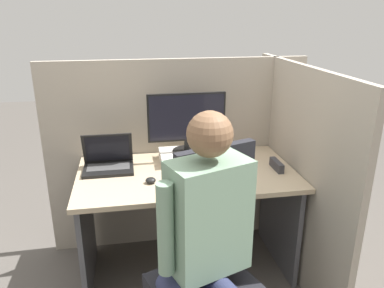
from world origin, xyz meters
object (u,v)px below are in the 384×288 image
paper_box (187,156)px  coffee_mug (240,152)px  stapler (277,165)px  person (206,242)px  carrot_toy (188,183)px  laptop (108,163)px  monitor (187,121)px  office_chair (210,259)px

paper_box → coffee_mug: bearing=-4.9°
stapler → coffee_mug: (-0.18, 0.21, 0.02)m
paper_box → person: size_ratio=0.27×
stapler → carrot_toy: bearing=-167.1°
person → coffee_mug: size_ratio=13.45×
carrot_toy → person: 0.62m
laptop → coffee_mug: 0.88m
paper_box → carrot_toy: 0.38m
paper_box → carrot_toy: paper_box is taller
paper_box → stapler: (0.54, -0.24, -0.01)m
paper_box → monitor: monitor is taller
person → monitor: bearing=85.4°
paper_box → laptop: size_ratio=1.15×
laptop → carrot_toy: bearing=-35.3°
coffee_mug → carrot_toy: bearing=-140.6°
stapler → office_chair: bearing=-133.5°
paper_box → monitor: (-0.00, 0.00, 0.25)m
person → laptop: bearing=114.8°
monitor → coffee_mug: (0.36, -0.03, -0.23)m
stapler → office_chair: 0.85m
paper_box → person: 1.00m
monitor → laptop: size_ratio=1.63×
person → coffee_mug: (0.44, 0.96, 0.02)m
monitor → laptop: bearing=-173.9°
person → office_chair: bearing=70.2°
person → coffee_mug: bearing=65.3°
office_chair → person: (-0.06, -0.16, 0.21)m
monitor → carrot_toy: bearing=-98.6°
paper_box → office_chair: office_chair is taller
monitor → paper_box: bearing=-90.0°
coffee_mug → paper_box: bearing=175.1°
monitor → office_chair: size_ratio=0.47×
laptop → stapler: (1.06, -0.19, -0.02)m
paper_box → coffee_mug: 0.36m
stapler → person: size_ratio=0.12×
monitor → person: bearing=-94.6°
carrot_toy → paper_box: bearing=81.3°
laptop → carrot_toy: (0.46, -0.32, -0.03)m
paper_box → office_chair: 0.86m
paper_box → person: bearing=-94.6°
office_chair → carrot_toy: bearing=94.3°
carrot_toy → coffee_mug: bearing=39.4°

